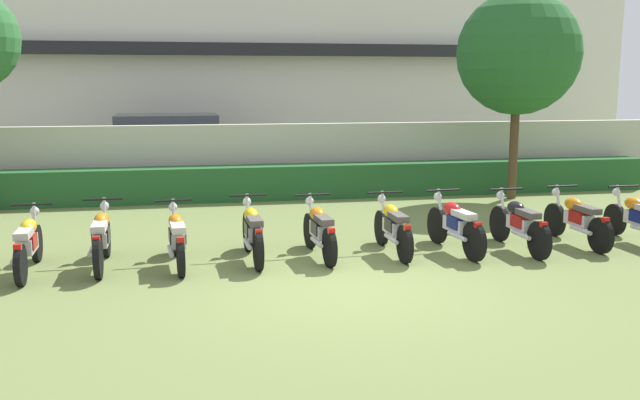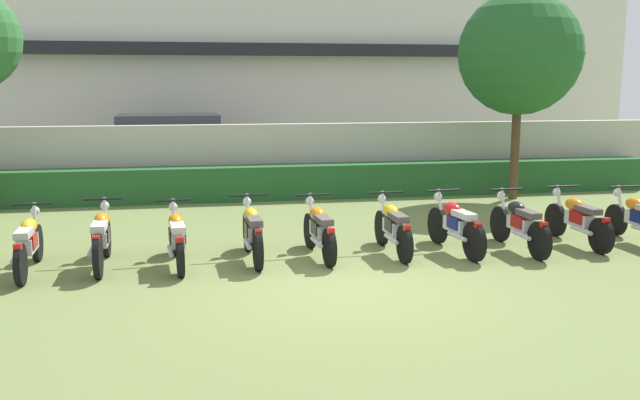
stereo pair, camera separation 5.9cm
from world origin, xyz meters
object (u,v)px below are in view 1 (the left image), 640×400
motorcycle_in_row_7 (455,225)px  motorcycle_in_row_9 (577,219)px  parked_car (174,149)px  motorcycle_in_row_4 (252,232)px  motorcycle_in_row_8 (519,223)px  motorcycle_in_row_10 (638,218)px  motorcycle_in_row_6 (393,227)px  motorcycle_in_row_2 (102,238)px  motorcycle_in_row_3 (177,237)px  tree_far_side (518,54)px  motorcycle_in_row_5 (319,230)px  motorcycle_in_row_1 (28,244)px

motorcycle_in_row_7 → motorcycle_in_row_9: bearing=-93.2°
parked_car → motorcycle_in_row_4: 8.72m
motorcycle_in_row_8 → motorcycle_in_row_10: 2.27m
motorcycle_in_row_8 → motorcycle_in_row_10: size_ratio=1.08×
motorcycle_in_row_7 → parked_car: bearing=22.3°
motorcycle_in_row_6 → motorcycle_in_row_2: bearing=88.7°
motorcycle_in_row_4 → motorcycle_in_row_3: bearing=92.8°
motorcycle_in_row_2 → motorcycle_in_row_9: bearing=-91.5°
motorcycle_in_row_6 → motorcycle_in_row_8: (2.12, -0.15, 0.01)m
parked_car → motorcycle_in_row_9: parked_car is taller
motorcycle_in_row_4 → motorcycle_in_row_10: 6.67m
tree_far_side → motorcycle_in_row_8: size_ratio=2.48×
motorcycle_in_row_8 → motorcycle_in_row_10: bearing=-89.2°
parked_car → motorcycle_in_row_5: (2.44, -8.59, -0.49)m
motorcycle_in_row_7 → motorcycle_in_row_10: size_ratio=1.05×
motorcycle_in_row_3 → motorcycle_in_row_5: bearing=-92.2°
tree_far_side → motorcycle_in_row_8: 6.04m
motorcycle_in_row_5 → motorcycle_in_row_10: (5.60, -0.06, -0.00)m
motorcycle_in_row_1 → motorcycle_in_row_5: motorcycle_in_row_5 is taller
motorcycle_in_row_9 → motorcycle_in_row_10: (1.09, -0.09, -0.01)m
motorcycle_in_row_2 → motorcycle_in_row_4: 2.26m
motorcycle_in_row_8 → motorcycle_in_row_9: (1.17, 0.19, -0.01)m
motorcycle_in_row_6 → motorcycle_in_row_8: bearing=-95.3°
motorcycle_in_row_3 → motorcycle_in_row_10: same height
motorcycle_in_row_8 → motorcycle_in_row_1: bearing=87.9°
motorcycle_in_row_3 → motorcycle_in_row_10: 7.82m
motorcycle_in_row_2 → motorcycle_in_row_6: (4.54, -0.01, -0.01)m
motorcycle_in_row_3 → motorcycle_in_row_6: size_ratio=1.02×
motorcycle_in_row_5 → motorcycle_in_row_8: 3.34m
motorcycle_in_row_10 → motorcycle_in_row_6: bearing=88.4°
motorcycle_in_row_7 → motorcycle_in_row_9: size_ratio=0.98×
motorcycle_in_row_3 → motorcycle_in_row_7: 4.47m
motorcycle_in_row_3 → motorcycle_in_row_7: (4.47, 0.03, 0.02)m
motorcycle_in_row_8 → parked_car: bearing=31.7°
tree_far_side → motorcycle_in_row_6: 7.00m
motorcycle_in_row_9 → tree_far_side: bearing=-15.5°
motorcycle_in_row_1 → motorcycle_in_row_8: 7.68m
parked_car → motorcycle_in_row_3: bearing=-89.8°
motorcycle_in_row_9 → motorcycle_in_row_4: bearing=87.8°
motorcycle_in_row_8 → motorcycle_in_row_10: (2.27, 0.10, -0.01)m
motorcycle_in_row_1 → tree_far_side: bearing=-67.1°
motorcycle_in_row_4 → tree_far_side: bearing=-57.7°
motorcycle_in_row_8 → motorcycle_in_row_9: 1.19m
parked_car → motorcycle_in_row_9: bearing=-52.2°
motorcycle_in_row_4 → motorcycle_in_row_7: bearing=-94.0°
motorcycle_in_row_9 → motorcycle_in_row_5: bearing=87.8°
motorcycle_in_row_2 → motorcycle_in_row_3: 1.12m
tree_far_side → motorcycle_in_row_2: size_ratio=2.51×
motorcycle_in_row_6 → motorcycle_in_row_7: size_ratio=0.96×
motorcycle_in_row_7 → motorcycle_in_row_8: motorcycle_in_row_7 is taller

